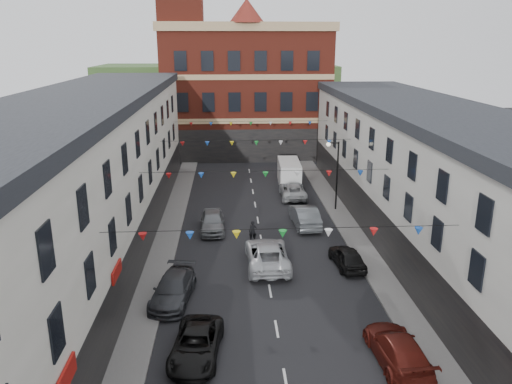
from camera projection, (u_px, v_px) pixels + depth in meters
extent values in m
plane|color=black|center=(270.00, 291.00, 29.04)|extent=(160.00, 160.00, 0.00)
cube|color=#605E5B|center=(155.00, 277.00, 30.56)|extent=(1.80, 64.00, 0.15)
cube|color=#605E5B|center=(377.00, 272.00, 31.30)|extent=(1.80, 64.00, 0.15)
cube|color=beige|center=(59.00, 208.00, 27.91)|extent=(8.00, 56.00, 10.00)
cube|color=black|center=(48.00, 112.00, 26.35)|extent=(8.40, 56.00, 0.70)
cube|color=black|center=(137.00, 262.00, 29.11)|extent=(0.12, 56.00, 3.20)
cube|color=silver|center=(469.00, 209.00, 29.32)|extent=(8.00, 56.00, 9.00)
cube|color=black|center=(480.00, 127.00, 27.91)|extent=(8.40, 56.00, 0.70)
cube|color=black|center=(397.00, 256.00, 29.95)|extent=(0.12, 56.00, 3.20)
cube|color=maroon|center=(246.00, 94.00, 63.16)|extent=(20.00, 12.00, 15.00)
cube|color=tan|center=(245.00, 28.00, 60.83)|extent=(20.60, 12.60, 1.00)
cone|color=maroon|center=(247.00, 10.00, 55.56)|extent=(4.00, 4.00, 2.60)
cube|color=maroon|center=(183.00, 58.00, 58.58)|extent=(5.00, 5.00, 24.00)
cube|color=#375327|center=(218.00, 95.00, 86.60)|extent=(40.00, 14.00, 10.00)
cylinder|color=black|center=(337.00, 177.00, 41.91)|extent=(0.14, 0.14, 6.00)
cylinder|color=black|center=(334.00, 143.00, 41.04)|extent=(0.90, 0.10, 0.10)
sphere|color=beige|center=(328.00, 144.00, 41.05)|extent=(0.36, 0.36, 0.36)
imported|color=black|center=(196.00, 344.00, 22.84)|extent=(2.60, 4.80, 1.28)
imported|color=#36383D|center=(173.00, 289.00, 27.79)|extent=(2.61, 5.09, 1.41)
imported|color=gray|center=(212.00, 221.00, 38.04)|extent=(1.94, 4.57, 1.54)
imported|color=#561711|center=(398.00, 349.00, 22.37)|extent=(2.24, 5.01, 1.43)
imported|color=black|center=(347.00, 257.00, 31.98)|extent=(1.97, 4.08, 1.35)
imported|color=#555A5E|center=(305.00, 216.00, 39.10)|extent=(2.02, 5.05, 1.63)
imported|color=#A5A7AA|center=(293.00, 191.00, 46.14)|extent=(2.37, 4.97, 1.37)
imported|color=#B7BABF|center=(267.00, 254.00, 32.10)|extent=(2.75, 5.80, 1.60)
cube|color=silver|center=(289.00, 173.00, 50.38)|extent=(2.26, 5.41, 2.36)
imported|color=black|center=(253.00, 231.00, 35.99)|extent=(0.59, 0.41, 1.55)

